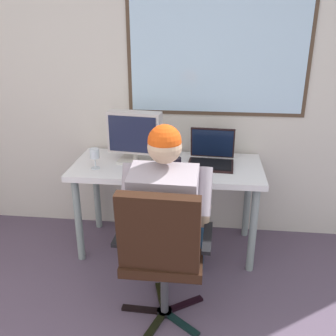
{
  "coord_description": "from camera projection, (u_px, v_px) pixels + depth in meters",
  "views": [
    {
      "loc": [
        0.25,
        -0.52,
        1.79
      ],
      "look_at": [
        -0.0,
        1.79,
        0.85
      ],
      "focal_mm": 40.95,
      "sensor_mm": 36.0,
      "label": 1
    }
  ],
  "objects": [
    {
      "name": "wall_rear",
      "position": [
        181.0,
        62.0,
        2.98
      ],
      "size": [
        4.78,
        0.08,
        2.88
      ],
      "color": "beige",
      "rests_on": "ground"
    },
    {
      "name": "desk",
      "position": [
        167.0,
        175.0,
        2.95
      ],
      "size": [
        1.44,
        0.63,
        0.73
      ],
      "color": "gray",
      "rests_on": "ground"
    },
    {
      "name": "office_chair",
      "position": [
        162.0,
        248.0,
        2.17
      ],
      "size": [
        0.57,
        0.55,
        0.95
      ],
      "color": "black",
      "rests_on": "ground"
    },
    {
      "name": "person_seated",
      "position": [
        168.0,
        211.0,
        2.38
      ],
      "size": [
        0.54,
        0.83,
        1.25
      ],
      "color": "navy",
      "rests_on": "ground"
    },
    {
      "name": "crt_monitor",
      "position": [
        135.0,
        134.0,
        2.9
      ],
      "size": [
        0.42,
        0.23,
        0.39
      ],
      "color": "beige",
      "rests_on": "desk"
    },
    {
      "name": "laptop",
      "position": [
        211.0,
        155.0,
        2.92
      ],
      "size": [
        0.36,
        0.33,
        0.26
      ],
      "color": "black",
      "rests_on": "desk"
    },
    {
      "name": "wine_glass",
      "position": [
        95.0,
        155.0,
        2.81
      ],
      "size": [
        0.07,
        0.07,
        0.15
      ],
      "color": "silver",
      "rests_on": "desk"
    },
    {
      "name": "coffee_mug",
      "position": [
        175.0,
        165.0,
        2.76
      ],
      "size": [
        0.09,
        0.09,
        0.11
      ],
      "color": "black",
      "rests_on": "desk"
    }
  ]
}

